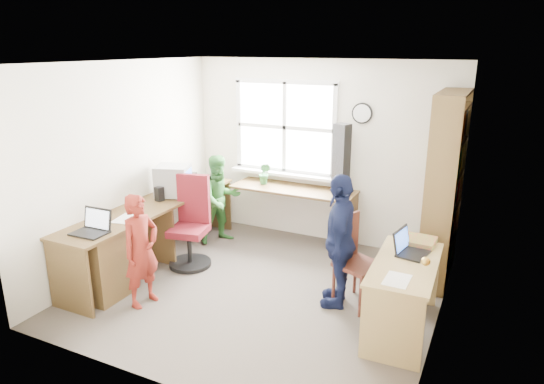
{
  "coord_description": "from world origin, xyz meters",
  "views": [
    {
      "loc": [
        2.15,
        -4.22,
        2.56
      ],
      "look_at": [
        0.0,
        0.25,
        1.05
      ],
      "focal_mm": 32.0,
      "sensor_mm": 36.0,
      "label": 1
    }
  ],
  "objects_px": {
    "potted_plant": "(265,174)",
    "person_green": "(220,199)",
    "laptop_right": "(408,248)",
    "cd_tower": "(341,159)",
    "laptop_left": "(93,227)",
    "wooden_chair": "(353,257)",
    "l_desk": "(147,240)",
    "person_navy": "(340,241)",
    "right_desk": "(404,281)",
    "person_red": "(141,250)",
    "bookshelf": "(444,193)",
    "swivel_chair": "(191,227)",
    "crt_monitor": "(173,181)"
  },
  "relations": [
    {
      "from": "laptop_left",
      "to": "bookshelf",
      "type": "bearing_deg",
      "value": 32.5
    },
    {
      "from": "laptop_right",
      "to": "cd_tower",
      "type": "distance_m",
      "value": 1.83
    },
    {
      "from": "bookshelf",
      "to": "right_desk",
      "type": "bearing_deg",
      "value": -96.16
    },
    {
      "from": "cd_tower",
      "to": "swivel_chair",
      "type": "bearing_deg",
      "value": -120.82
    },
    {
      "from": "laptop_left",
      "to": "cd_tower",
      "type": "bearing_deg",
      "value": 51.32
    },
    {
      "from": "bookshelf",
      "to": "crt_monitor",
      "type": "distance_m",
      "value": 3.2
    },
    {
      "from": "laptop_left",
      "to": "person_green",
      "type": "height_order",
      "value": "person_green"
    },
    {
      "from": "bookshelf",
      "to": "person_green",
      "type": "distance_m",
      "value": 2.81
    },
    {
      "from": "bookshelf",
      "to": "laptop_right",
      "type": "relative_size",
      "value": 5.62
    },
    {
      "from": "potted_plant",
      "to": "l_desk",
      "type": "bearing_deg",
      "value": -110.21
    },
    {
      "from": "l_desk",
      "to": "right_desk",
      "type": "distance_m",
      "value": 2.82
    },
    {
      "from": "person_red",
      "to": "potted_plant",
      "type": "bearing_deg",
      "value": 0.91
    },
    {
      "from": "laptop_right",
      "to": "person_red",
      "type": "bearing_deg",
      "value": 119.92
    },
    {
      "from": "person_navy",
      "to": "right_desk",
      "type": "bearing_deg",
      "value": 59.64
    },
    {
      "from": "person_red",
      "to": "laptop_right",
      "type": "bearing_deg",
      "value": -61.92
    },
    {
      "from": "laptop_left",
      "to": "cd_tower",
      "type": "relative_size",
      "value": 0.39
    },
    {
      "from": "l_desk",
      "to": "cd_tower",
      "type": "bearing_deg",
      "value": 46.61
    },
    {
      "from": "person_red",
      "to": "person_navy",
      "type": "distance_m",
      "value": 1.99
    },
    {
      "from": "laptop_right",
      "to": "potted_plant",
      "type": "distance_m",
      "value": 2.54
    },
    {
      "from": "laptop_left",
      "to": "cd_tower",
      "type": "distance_m",
      "value": 3.02
    },
    {
      "from": "right_desk",
      "to": "swivel_chair",
      "type": "height_order",
      "value": "swivel_chair"
    },
    {
      "from": "potted_plant",
      "to": "person_navy",
      "type": "bearing_deg",
      "value": -41.45
    },
    {
      "from": "swivel_chair",
      "to": "crt_monitor",
      "type": "distance_m",
      "value": 0.65
    },
    {
      "from": "wooden_chair",
      "to": "right_desk",
      "type": "bearing_deg",
      "value": -5.31
    },
    {
      "from": "crt_monitor",
      "to": "bookshelf",
      "type": "bearing_deg",
      "value": -6.49
    },
    {
      "from": "right_desk",
      "to": "bookshelf",
      "type": "bearing_deg",
      "value": 81.91
    },
    {
      "from": "potted_plant",
      "to": "person_green",
      "type": "xyz_separation_m",
      "value": [
        -0.45,
        -0.42,
        -0.3
      ]
    },
    {
      "from": "laptop_right",
      "to": "potted_plant",
      "type": "relative_size",
      "value": 1.26
    },
    {
      "from": "bookshelf",
      "to": "swivel_chair",
      "type": "relative_size",
      "value": 1.93
    },
    {
      "from": "laptop_right",
      "to": "person_navy",
      "type": "relative_size",
      "value": 0.27
    },
    {
      "from": "potted_plant",
      "to": "laptop_right",
      "type": "bearing_deg",
      "value": -31.28
    },
    {
      "from": "swivel_chair",
      "to": "potted_plant",
      "type": "xyz_separation_m",
      "value": [
        0.4,
        1.18,
        0.43
      ]
    },
    {
      "from": "l_desk",
      "to": "person_navy",
      "type": "xyz_separation_m",
      "value": [
        2.13,
        0.39,
        0.23
      ]
    },
    {
      "from": "cd_tower",
      "to": "person_red",
      "type": "relative_size",
      "value": 0.76
    },
    {
      "from": "crt_monitor",
      "to": "laptop_left",
      "type": "distance_m",
      "value": 1.36
    },
    {
      "from": "swivel_chair",
      "to": "cd_tower",
      "type": "height_order",
      "value": "cd_tower"
    },
    {
      "from": "wooden_chair",
      "to": "l_desk",
      "type": "bearing_deg",
      "value": -145.71
    },
    {
      "from": "swivel_chair",
      "to": "wooden_chair",
      "type": "distance_m",
      "value": 2.03
    },
    {
      "from": "swivel_chair",
      "to": "laptop_left",
      "type": "xyz_separation_m",
      "value": [
        -0.37,
        -1.15,
        0.34
      ]
    },
    {
      "from": "l_desk",
      "to": "bookshelf",
      "type": "bearing_deg",
      "value": 26.43
    },
    {
      "from": "wooden_chair",
      "to": "person_red",
      "type": "height_order",
      "value": "person_red"
    },
    {
      "from": "cd_tower",
      "to": "laptop_right",
      "type": "bearing_deg",
      "value": -32.2
    },
    {
      "from": "laptop_right",
      "to": "cd_tower",
      "type": "relative_size",
      "value": 0.42
    },
    {
      "from": "laptop_right",
      "to": "swivel_chair",
      "type": "bearing_deg",
      "value": 97.28
    },
    {
      "from": "right_desk",
      "to": "person_red",
      "type": "height_order",
      "value": "person_red"
    },
    {
      "from": "swivel_chair",
      "to": "crt_monitor",
      "type": "relative_size",
      "value": 2.22
    },
    {
      "from": "crt_monitor",
      "to": "cd_tower",
      "type": "relative_size",
      "value": 0.55
    },
    {
      "from": "right_desk",
      "to": "swivel_chair",
      "type": "bearing_deg",
      "value": 170.17
    },
    {
      "from": "person_red",
      "to": "person_navy",
      "type": "height_order",
      "value": "person_navy"
    },
    {
      "from": "bookshelf",
      "to": "swivel_chair",
      "type": "height_order",
      "value": "bookshelf"
    }
  ]
}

